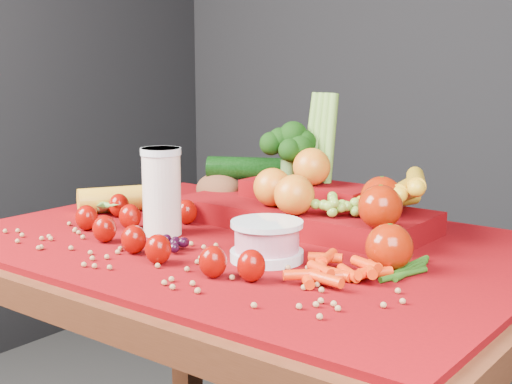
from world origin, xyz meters
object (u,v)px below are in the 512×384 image
Objects in this scene: table at (250,294)px; produce_mound at (315,198)px; yogurt_bowl at (267,239)px; milk_glass at (162,188)px.

table is 0.23m from produce_mound.
yogurt_bowl is (0.11, -0.09, 0.14)m from table.
table is 0.20m from yogurt_bowl.
yogurt_bowl is (0.27, -0.02, -0.05)m from milk_glass.
milk_glass is at bearing -156.16° from table.
milk_glass is 0.28× the size of produce_mound.
produce_mound is at bearing 47.78° from milk_glass.
produce_mound is at bearing 73.77° from table.
table is 8.81× the size of yogurt_bowl.
table is at bearing 23.84° from milk_glass.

